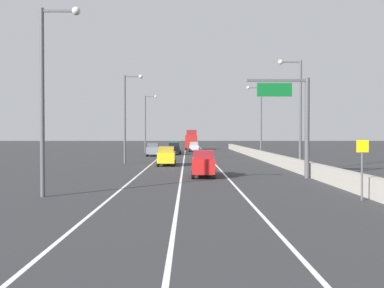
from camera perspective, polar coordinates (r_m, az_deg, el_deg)
ground_plane at (r=69.44m, az=0.71°, el=-1.51°), size 320.00×320.00×0.00m
lane_stripe_left at (r=60.57m, az=-4.31°, el=-1.91°), size 0.16×130.00×0.00m
lane_stripe_center at (r=60.44m, az=-1.00°, el=-1.92°), size 0.16×130.00×0.00m
lane_stripe_right at (r=60.51m, az=2.32°, el=-1.91°), size 0.16×130.00×0.00m
jersey_barrier_right at (r=46.42m, az=11.33°, el=-2.21°), size 0.60×120.00×1.10m
overhead_sign_gantry at (r=35.86m, az=12.69°, el=3.47°), size 4.68×0.36×7.50m
speed_advisory_sign at (r=24.64m, az=20.01°, el=-2.43°), size 0.60×0.11×3.00m
lamp_post_right_second at (r=42.92m, az=12.72°, el=4.41°), size 2.14×0.44×9.94m
lamp_post_right_third at (r=65.65m, az=8.18°, el=3.31°), size 2.14×0.44×9.94m
lamp_post_left_near at (r=25.76m, az=-17.23°, el=6.54°), size 2.14×0.44×9.94m
lamp_post_left_mid at (r=52.83m, az=-7.92°, el=3.82°), size 2.14×0.44×9.94m
lamp_post_left_far at (r=80.44m, az=-5.53°, el=2.93°), size 2.14×0.44×9.94m
car_silver_0 at (r=87.96m, az=0.24°, el=-0.33°), size 1.84×4.61×1.86m
car_yellow_1 at (r=49.17m, az=-3.12°, el=-1.47°), size 1.84×4.62×2.01m
car_green_2 at (r=84.30m, az=-2.05°, el=-0.34°), size 1.99×4.34×2.06m
car_gray_3 at (r=70.65m, az=-4.76°, el=-0.68°), size 1.92×4.40×1.95m
car_red_4 at (r=36.07m, az=1.38°, el=-2.39°), size 1.87×4.71×2.07m
car_black_5 at (r=75.79m, az=-2.14°, el=-0.55°), size 2.07×4.81×1.94m
box_truck at (r=98.21m, az=-0.06°, el=0.40°), size 2.64×7.87×4.19m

